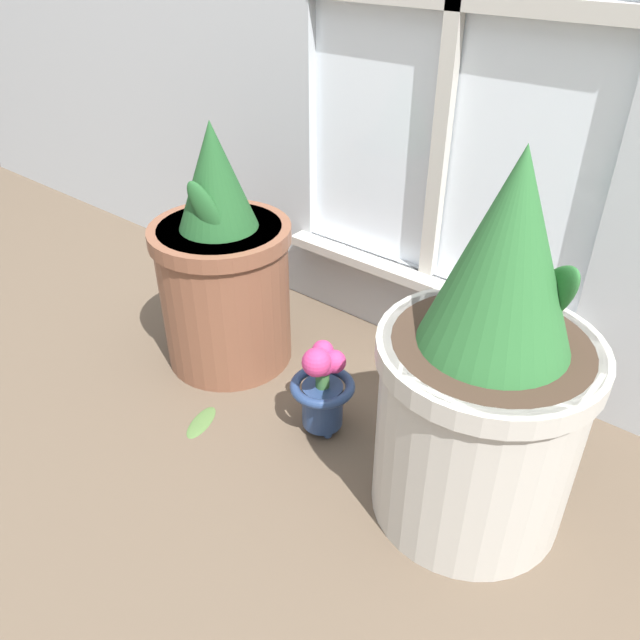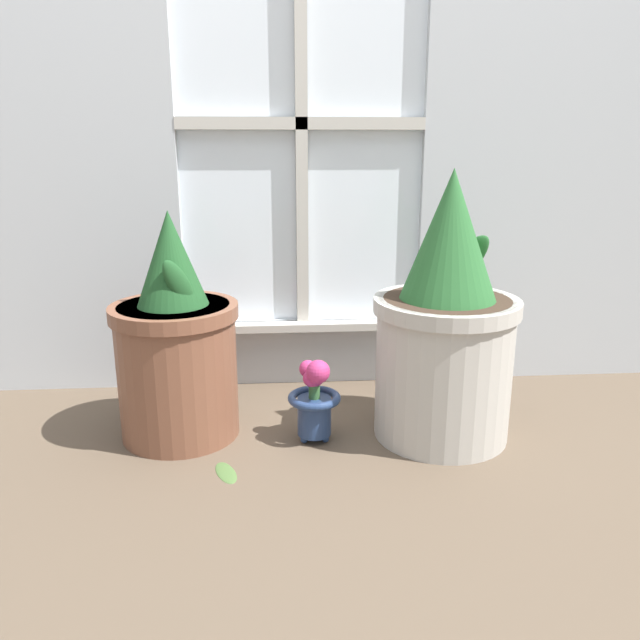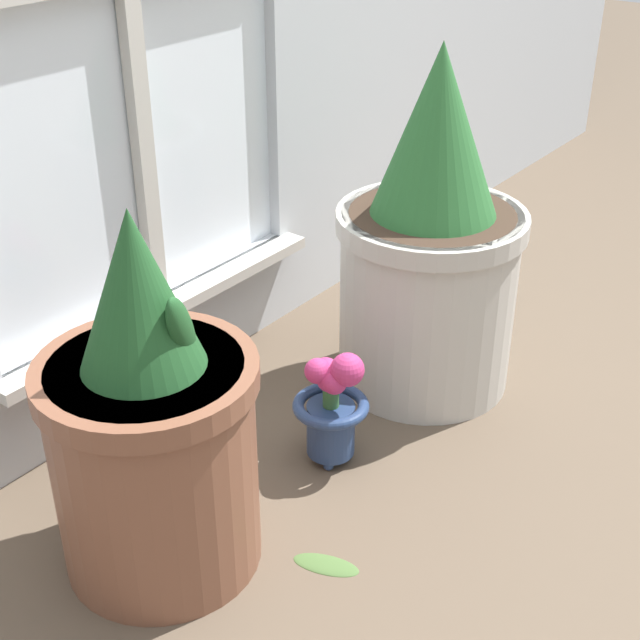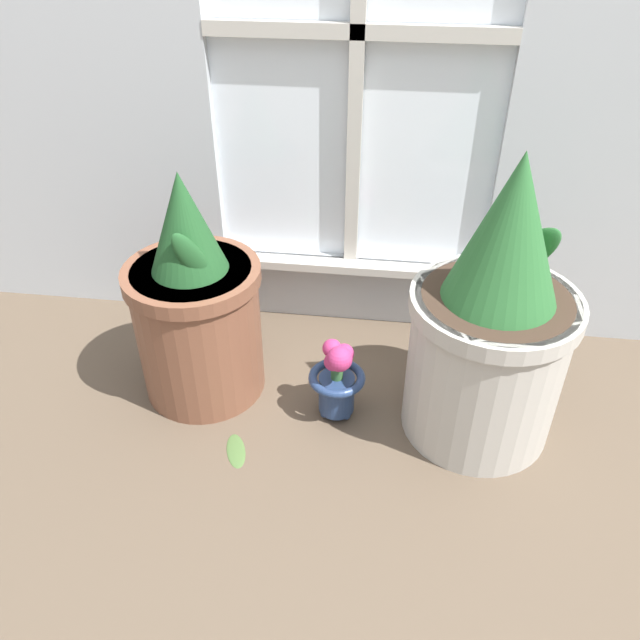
% 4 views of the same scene
% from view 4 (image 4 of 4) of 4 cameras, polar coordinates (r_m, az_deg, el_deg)
% --- Properties ---
extents(ground_plane, '(10.00, 10.00, 0.00)m').
position_cam_4_polar(ground_plane, '(1.50, 0.50, -12.67)').
color(ground_plane, brown).
extents(potted_plant_left, '(0.33, 0.33, 0.60)m').
position_cam_4_polar(potted_plant_left, '(1.57, -11.25, 1.08)').
color(potted_plant_left, brown).
rests_on(potted_plant_left, ground_plane).
extents(potted_plant_right, '(0.38, 0.38, 0.71)m').
position_cam_4_polar(potted_plant_right, '(1.44, 15.41, -0.59)').
color(potted_plant_right, '#B7B2A8').
rests_on(potted_plant_right, ground_plane).
extents(flower_vase, '(0.14, 0.14, 0.23)m').
position_cam_4_polar(flower_vase, '(1.52, 1.57, -5.23)').
color(flower_vase, navy).
rests_on(flower_vase, ground_plane).
extents(fallen_leaf, '(0.08, 0.12, 0.01)m').
position_cam_4_polar(fallen_leaf, '(1.53, -7.71, -11.70)').
color(fallen_leaf, '#476633').
rests_on(fallen_leaf, ground_plane).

